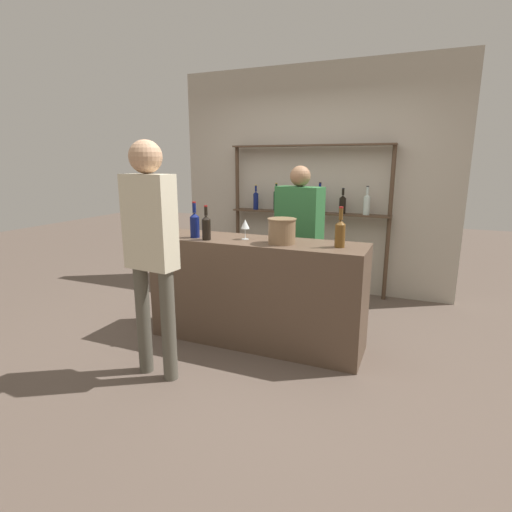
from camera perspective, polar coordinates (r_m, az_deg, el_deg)
The scene contains 11 objects.
ground_plane at distance 3.83m, azimuth 0.00°, elevation -11.99°, with size 16.00×16.00×0.00m, color brown.
bar_counter at distance 3.65m, azimuth 0.00°, elevation -5.15°, with size 1.95×0.53×0.96m, color brown.
back_wall at distance 5.24m, azimuth 8.10°, elevation 10.55°, with size 3.55×0.12×2.80m, color #B2A899.
back_shelf at distance 5.08m, azimuth 7.63°, elevation 8.33°, with size 2.02×0.18×1.84m.
counter_bottle_0 at distance 3.28m, azimuth 11.92°, elevation 3.33°, with size 0.08×0.08×0.33m.
counter_bottle_1 at distance 3.55m, azimuth -7.11°, elevation 4.16°, with size 0.08×0.08×0.31m.
counter_bottle_2 at distance 3.68m, azimuth -8.75°, elevation 4.53°, with size 0.09×0.09×0.33m.
wine_glass at distance 3.55m, azimuth -1.57°, elevation 4.51°, with size 0.08×0.08×0.18m.
ice_bucket at distance 3.37m, azimuth 3.71°, elevation 3.59°, with size 0.24×0.24×0.21m.
server_behind_counter at distance 4.22m, azimuth 6.15°, elevation 3.51°, with size 0.52×0.31×1.60m.
customer_left at distance 3.01m, azimuth -14.82°, elevation 2.27°, with size 0.41×0.23×1.79m.
Camera 1 is at (1.35, -3.19, 1.63)m, focal length 28.00 mm.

